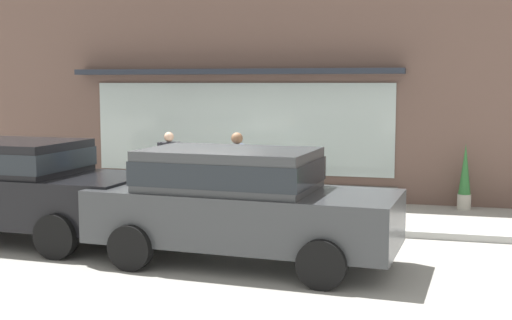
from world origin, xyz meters
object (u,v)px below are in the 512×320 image
Objects in this scene: potted_plant_near_hydrant at (32,171)px; potted_plant_window_right at (170,182)px; parked_car_dark_gray at (238,199)px; fire_hydrant at (150,187)px; potted_plant_window_left at (306,189)px; pedestrian_with_handbag at (171,163)px; potted_plant_window_center at (465,178)px; potted_plant_doorstep at (253,184)px; parked_car_black at (12,183)px; pedestrian_passerby at (237,169)px.

potted_plant_window_right is (3.63, -0.18, -0.11)m from potted_plant_near_hydrant.
parked_car_dark_gray is at bearing -58.20° from potted_plant_window_right.
fire_hydrant is 1.46m from potted_plant_window_right.
pedestrian_with_handbag is at bearing -164.43° from potted_plant_window_left.
pedestrian_with_handbag is at bearing -67.11° from potted_plant_window_right.
potted_plant_near_hydrant is at bearing 178.72° from potted_plant_window_left.
potted_plant_window_center is 1.86× the size of potted_plant_doorstep.
parked_car_black is 5.61× the size of potted_plant_window_right.
potted_plant_window_right is (-0.31, 0.74, -0.52)m from pedestrian_with_handbag.
fire_hydrant is at bearing -23.45° from potted_plant_near_hydrant.
potted_plant_near_hydrant is (-2.62, 4.58, -0.45)m from parked_car_black.
fire_hydrant is 3.19m from parked_car_black.
potted_plant_window_center is 2.20× the size of potted_plant_window_left.
potted_plant_doorstep is (5.52, -0.03, -0.12)m from potted_plant_near_hydrant.
pedestrian_with_handbag is at bearing -150.51° from potted_plant_doorstep.
potted_plant_near_hydrant is at bearing 179.69° from potted_plant_doorstep.
potted_plant_window_right is 1.90m from potted_plant_doorstep.
parked_car_dark_gray is 6.11× the size of potted_plant_doorstep.
pedestrian_with_handbag is 0.35× the size of parked_car_dark_gray.
parked_car_dark_gray is (4.05, -0.51, -0.01)m from parked_car_black.
pedestrian_passerby is at bearing 110.92° from parked_car_dark_gray.
parked_car_black is at bearing -132.75° from potted_plant_window_left.
potted_plant_window_left is 1.20m from potted_plant_doorstep.
fire_hydrant is at bearing -153.23° from potted_plant_window_left.
potted_plant_window_left is 0.85× the size of potted_plant_doorstep.
pedestrian_with_handbag reaches higher than potted_plant_window_center.
potted_plant_window_left is (4.09, 4.43, -0.60)m from parked_car_black.
potted_plant_window_center is 1.70× the size of potted_plant_window_right.
pedestrian_passerby is at bearing 41.88° from parked_car_black.
parked_car_dark_gray reaches higher than potted_plant_window_center.
potted_plant_window_right is 1.29× the size of potted_plant_window_left.
potted_plant_near_hydrant is 1.41× the size of potted_plant_doorstep.
parked_car_black is (-1.32, -3.66, 0.04)m from pedestrian_with_handbag.
pedestrian_with_handbag is 1.89m from potted_plant_doorstep.
pedestrian_passerby is (1.97, -0.40, 0.48)m from fire_hydrant.
potted_plant_window_left is at bearing 49.94° from parked_car_black.
potted_plant_doorstep is (1.89, 0.15, -0.01)m from potted_plant_window_right.
pedestrian_passerby is at bearing -152.89° from potted_plant_window_center.
parked_car_black reaches higher than fire_hydrant.
potted_plant_window_left is (0.97, 1.88, -0.62)m from pedestrian_passerby.
parked_car_dark_gray is (0.93, -3.05, -0.03)m from pedestrian_passerby.
potted_plant_window_left is (-3.24, -0.27, -0.32)m from potted_plant_window_center.
potted_plant_near_hydrant is at bearing 177.14° from potted_plant_window_right.
pedestrian_passerby is 2.68× the size of potted_plant_window_left.
pedestrian_with_handbag is at bearing 127.24° from parked_car_dark_gray.
potted_plant_near_hydrant is (-5.74, 2.03, -0.48)m from pedestrian_passerby.
potted_plant_window_left is (3.09, 0.03, -0.04)m from potted_plant_window_right.
parked_car_dark_gray reaches higher than pedestrian_with_handbag.
parked_car_dark_gray is 3.28× the size of potted_plant_window_center.
pedestrian_passerby is at bearing -41.24° from potted_plant_window_right.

